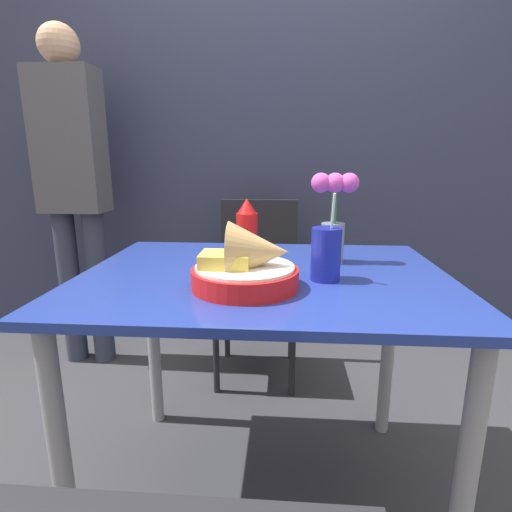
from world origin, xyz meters
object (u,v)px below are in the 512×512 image
chair_far_window (258,272)px  ketchup_bottle (247,233)px  food_basket (249,265)px  flower_vase (334,213)px  person_standing (73,180)px  drink_cup (326,256)px

chair_far_window → ketchup_bottle: bearing=-88.8°
food_basket → flower_vase: (0.24, 0.28, 0.10)m
chair_far_window → food_basket: bearing=-87.4°
ketchup_bottle → person_standing: (-0.96, 0.75, 0.12)m
food_basket → person_standing: person_standing is taller
food_basket → ketchup_bottle: 0.25m
chair_far_window → drink_cup: size_ratio=3.70×
food_basket → flower_vase: 0.39m
drink_cup → flower_vase: size_ratio=0.85×
ketchup_bottle → drink_cup: drink_cup is taller
food_basket → drink_cup: 0.22m
food_basket → person_standing: bearing=134.8°
person_standing → chair_far_window: bearing=0.1°
chair_far_window → food_basket: food_basket is taller
ketchup_bottle → flower_vase: flower_vase is taller
chair_far_window → drink_cup: (0.25, -0.91, 0.31)m
ketchup_bottle → flower_vase: size_ratio=0.73×
chair_far_window → ketchup_bottle: ketchup_bottle is taller
chair_far_window → flower_vase: flower_vase is taller
ketchup_bottle → person_standing: person_standing is taller
chair_far_window → flower_vase: 0.87m
drink_cup → flower_vase: 0.22m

